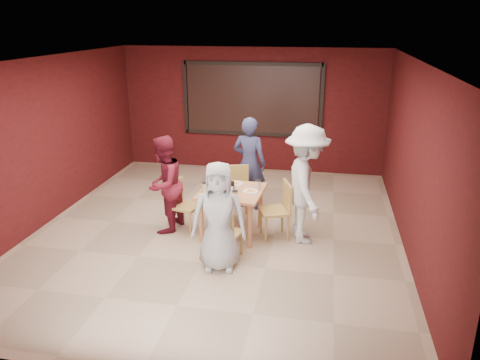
% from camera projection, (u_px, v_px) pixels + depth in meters
% --- Properties ---
extents(floor, '(7.00, 7.00, 0.00)m').
position_uv_depth(floor, '(218.00, 230.00, 7.90)').
color(floor, tan).
rests_on(floor, ground).
extents(window_blinds, '(3.00, 0.02, 1.50)m').
position_uv_depth(window_blinds, '(252.00, 100.00, 10.56)').
color(window_blinds, black).
extents(dining_table, '(1.04, 1.04, 0.93)m').
position_uv_depth(dining_table, '(232.00, 196.00, 7.53)').
color(dining_table, '#CA7F53').
rests_on(dining_table, floor).
extents(chair_front, '(0.47, 0.47, 0.80)m').
position_uv_depth(chair_front, '(225.00, 231.00, 6.81)').
color(chair_front, '#A98542').
rests_on(chair_front, floor).
extents(chair_back, '(0.56, 0.56, 0.94)m').
position_uv_depth(chair_back, '(236.00, 189.00, 8.26)').
color(chair_back, '#A98542').
rests_on(chair_back, floor).
extents(chair_left, '(0.51, 0.51, 0.87)m').
position_uv_depth(chair_left, '(182.00, 202.00, 7.78)').
color(chair_left, '#A98542').
rests_on(chair_left, floor).
extents(chair_right, '(0.58, 0.58, 0.93)m').
position_uv_depth(chair_right, '(279.00, 207.00, 7.49)').
color(chair_right, '#A98542').
rests_on(chair_right, floor).
extents(diner_front, '(0.84, 0.61, 1.58)m').
position_uv_depth(diner_front, '(219.00, 217.00, 6.47)').
color(diner_front, '#AEAEAE').
rests_on(diner_front, floor).
extents(diner_back, '(0.70, 0.54, 1.73)m').
position_uv_depth(diner_back, '(249.00, 163.00, 8.60)').
color(diner_back, '#303356').
rests_on(diner_back, floor).
extents(diner_left, '(0.73, 0.87, 1.62)m').
position_uv_depth(diner_left, '(164.00, 184.00, 7.66)').
color(diner_left, maroon).
rests_on(diner_left, floor).
extents(diner_right, '(0.97, 1.35, 1.89)m').
position_uv_depth(diner_right, '(306.00, 185.00, 7.25)').
color(diner_right, silver).
rests_on(diner_right, floor).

